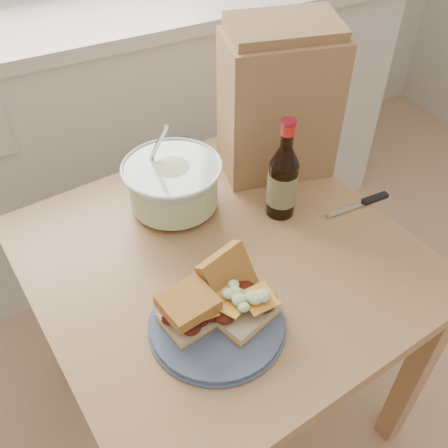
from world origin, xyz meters
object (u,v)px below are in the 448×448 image
dining_table (222,282)px  coleslaw_bowl (173,187)px  paper_bag (278,106)px  beer_bottle (283,180)px  plate (217,323)px

dining_table → coleslaw_bowl: bearing=91.6°
coleslaw_bowl → paper_bag: size_ratio=0.67×
beer_bottle → paper_bag: bearing=66.2°
paper_bag → coleslaw_bowl: bearing=-159.7°
plate → paper_bag: paper_bag is taller
coleslaw_bowl → beer_bottle: 0.26m
dining_table → paper_bag: size_ratio=2.48×
coleslaw_bowl → beer_bottle: beer_bottle is taller
beer_bottle → paper_bag: paper_bag is taller
beer_bottle → paper_bag: size_ratio=0.72×
coleslaw_bowl → plate: bearing=-101.0°
dining_table → coleslaw_bowl: size_ratio=3.72×
dining_table → plate: (-0.10, -0.17, 0.11)m
plate → paper_bag: size_ratio=0.73×
plate → beer_bottle: 0.38m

